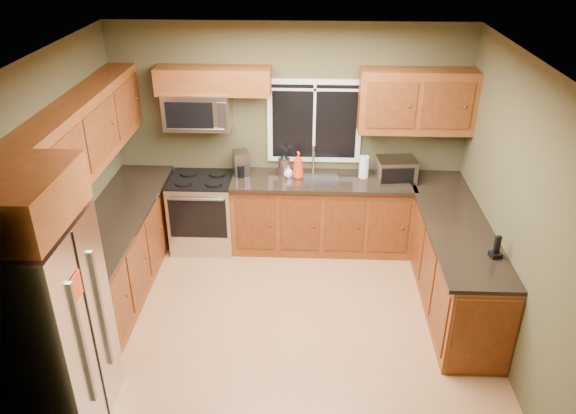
# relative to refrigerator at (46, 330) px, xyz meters

# --- Properties ---
(floor) EXTENTS (4.20, 4.20, 0.00)m
(floor) POSITION_rel_refrigerator_xyz_m (1.74, 1.30, -0.90)
(floor) COLOR #A47248
(floor) RESTS_ON ground
(ceiling) EXTENTS (4.20, 4.20, 0.00)m
(ceiling) POSITION_rel_refrigerator_xyz_m (1.74, 1.30, 1.80)
(ceiling) COLOR white
(ceiling) RESTS_ON back_wall
(back_wall) EXTENTS (4.20, 0.00, 4.20)m
(back_wall) POSITION_rel_refrigerator_xyz_m (1.74, 3.10, 0.45)
(back_wall) COLOR #48442B
(back_wall) RESTS_ON ground
(front_wall) EXTENTS (4.20, 0.00, 4.20)m
(front_wall) POSITION_rel_refrigerator_xyz_m (1.74, -0.50, 0.45)
(front_wall) COLOR #48442B
(front_wall) RESTS_ON ground
(left_wall) EXTENTS (0.00, 3.60, 3.60)m
(left_wall) POSITION_rel_refrigerator_xyz_m (-0.36, 1.30, 0.45)
(left_wall) COLOR #48442B
(left_wall) RESTS_ON ground
(right_wall) EXTENTS (0.00, 3.60, 3.60)m
(right_wall) POSITION_rel_refrigerator_xyz_m (3.84, 1.30, 0.45)
(right_wall) COLOR #48442B
(right_wall) RESTS_ON ground
(window) EXTENTS (1.12, 0.03, 1.02)m
(window) POSITION_rel_refrigerator_xyz_m (2.04, 3.08, 0.65)
(window) COLOR white
(window) RESTS_ON back_wall
(base_cabinets_left) EXTENTS (0.60, 2.65, 0.90)m
(base_cabinets_left) POSITION_rel_refrigerator_xyz_m (-0.06, 1.78, -0.45)
(base_cabinets_left) COLOR brown
(base_cabinets_left) RESTS_ON ground
(countertop_left) EXTENTS (0.65, 2.65, 0.04)m
(countertop_left) POSITION_rel_refrigerator_xyz_m (-0.04, 1.78, 0.02)
(countertop_left) COLOR black
(countertop_left) RESTS_ON base_cabinets_left
(base_cabinets_back) EXTENTS (2.17, 0.60, 0.90)m
(base_cabinets_back) POSITION_rel_refrigerator_xyz_m (2.15, 2.80, -0.45)
(base_cabinets_back) COLOR brown
(base_cabinets_back) RESTS_ON ground
(countertop_back) EXTENTS (2.17, 0.65, 0.04)m
(countertop_back) POSITION_rel_refrigerator_xyz_m (2.15, 2.78, 0.02)
(countertop_back) COLOR black
(countertop_back) RESTS_ON base_cabinets_back
(base_cabinets_peninsula) EXTENTS (0.60, 2.52, 0.90)m
(base_cabinets_peninsula) POSITION_rel_refrigerator_xyz_m (3.54, 1.84, -0.45)
(base_cabinets_peninsula) COLOR brown
(base_cabinets_peninsula) RESTS_ON ground
(countertop_peninsula) EXTENTS (0.65, 2.50, 0.04)m
(countertop_peninsula) POSITION_rel_refrigerator_xyz_m (3.51, 1.85, 0.02)
(countertop_peninsula) COLOR black
(countertop_peninsula) RESTS_ON base_cabinets_peninsula
(upper_cabinets_left) EXTENTS (0.33, 2.65, 0.72)m
(upper_cabinets_left) POSITION_rel_refrigerator_xyz_m (-0.20, 1.78, 0.96)
(upper_cabinets_left) COLOR brown
(upper_cabinets_left) RESTS_ON left_wall
(upper_cabinets_back_left) EXTENTS (1.30, 0.33, 0.30)m
(upper_cabinets_back_left) POSITION_rel_refrigerator_xyz_m (0.89, 2.94, 1.17)
(upper_cabinets_back_left) COLOR brown
(upper_cabinets_back_left) RESTS_ON back_wall
(upper_cabinets_back_right) EXTENTS (1.30, 0.33, 0.72)m
(upper_cabinets_back_right) POSITION_rel_refrigerator_xyz_m (3.19, 2.94, 0.96)
(upper_cabinets_back_right) COLOR brown
(upper_cabinets_back_right) RESTS_ON back_wall
(upper_cabinet_over_fridge) EXTENTS (0.72, 0.90, 0.38)m
(upper_cabinet_over_fridge) POSITION_rel_refrigerator_xyz_m (-0.00, 0.00, 1.13)
(upper_cabinet_over_fridge) COLOR brown
(upper_cabinet_over_fridge) RESTS_ON left_wall
(refrigerator) EXTENTS (0.74, 0.90, 1.80)m
(refrigerator) POSITION_rel_refrigerator_xyz_m (0.00, 0.00, 0.00)
(refrigerator) COLOR #B7B7BC
(refrigerator) RESTS_ON ground
(range) EXTENTS (0.76, 0.69, 0.94)m
(range) POSITION_rel_refrigerator_xyz_m (0.69, 2.77, -0.43)
(range) COLOR #B7B7BC
(range) RESTS_ON ground
(microwave) EXTENTS (0.76, 0.41, 0.42)m
(microwave) POSITION_rel_refrigerator_xyz_m (0.69, 2.91, 0.83)
(microwave) COLOR #B7B7BC
(microwave) RESTS_ON back_wall
(sink) EXTENTS (0.60, 0.42, 0.36)m
(sink) POSITION_rel_refrigerator_xyz_m (2.04, 2.79, 0.05)
(sink) COLOR slate
(sink) RESTS_ON countertop_back
(toaster_oven) EXTENTS (0.48, 0.39, 0.28)m
(toaster_oven) POSITION_rel_refrigerator_xyz_m (3.00, 2.77, 0.18)
(toaster_oven) COLOR #B7B7BC
(toaster_oven) RESTS_ON countertop_back
(coffee_maker) EXTENTS (0.23, 0.27, 0.29)m
(coffee_maker) POSITION_rel_refrigerator_xyz_m (1.17, 2.88, 0.18)
(coffee_maker) COLOR slate
(coffee_maker) RESTS_ON countertop_back
(kettle) EXTENTS (0.16, 0.16, 0.26)m
(kettle) POSITION_rel_refrigerator_xyz_m (1.69, 2.87, 0.16)
(kettle) COLOR #B7B7BC
(kettle) RESTS_ON countertop_back
(paper_towel_roll) EXTENTS (0.14, 0.14, 0.29)m
(paper_towel_roll) POSITION_rel_refrigerator_xyz_m (2.64, 2.86, 0.17)
(paper_towel_roll) COLOR white
(paper_towel_roll) RESTS_ON countertop_back
(soap_bottle_a) EXTENTS (0.15, 0.15, 0.32)m
(soap_bottle_a) POSITION_rel_refrigerator_xyz_m (1.86, 2.82, 0.20)
(soap_bottle_a) COLOR red
(soap_bottle_a) RESTS_ON countertop_back
(soap_bottle_c) EXTENTS (0.15, 0.15, 0.15)m
(soap_bottle_c) POSITION_rel_refrigerator_xyz_m (1.74, 2.83, 0.11)
(soap_bottle_c) COLOR white
(soap_bottle_c) RESTS_ON countertop_back
(cordless_phone) EXTENTS (0.12, 0.12, 0.22)m
(cordless_phone) POSITION_rel_refrigerator_xyz_m (3.72, 1.15, 0.11)
(cordless_phone) COLOR black
(cordless_phone) RESTS_ON countertop_peninsula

